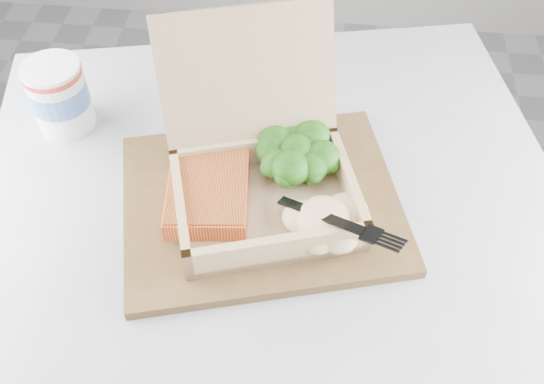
# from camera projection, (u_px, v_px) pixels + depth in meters

# --- Properties ---
(cafe_table) EXTENTS (0.85, 0.85, 0.70)m
(cafe_table) POSITION_uv_depth(u_px,v_px,m) (276.00, 296.00, 0.85)
(cafe_table) COLOR black
(cafe_table) RESTS_ON floor
(serving_tray) EXTENTS (0.38, 0.33, 0.01)m
(serving_tray) POSITION_uv_depth(u_px,v_px,m) (261.00, 202.00, 0.72)
(serving_tray) COLOR brown
(serving_tray) RESTS_ON cafe_table
(takeout_container) EXTENTS (0.26, 0.27, 0.18)m
(takeout_container) POSITION_uv_depth(u_px,v_px,m) (260.00, 161.00, 0.69)
(takeout_container) COLOR tan
(takeout_container) RESTS_ON serving_tray
(salmon_fillet) EXTENTS (0.10, 0.13, 0.02)m
(salmon_fillet) POSITION_uv_depth(u_px,v_px,m) (208.00, 192.00, 0.69)
(salmon_fillet) COLOR orange
(salmon_fillet) RESTS_ON takeout_container
(broccoli_pile) EXTENTS (0.10, 0.10, 0.04)m
(broccoli_pile) POSITION_uv_depth(u_px,v_px,m) (296.00, 156.00, 0.72)
(broccoli_pile) COLOR #307D1B
(broccoli_pile) RESTS_ON takeout_container
(mashed_potatoes) EXTENTS (0.10, 0.09, 0.03)m
(mashed_potatoes) POSITION_uv_depth(u_px,v_px,m) (324.00, 219.00, 0.66)
(mashed_potatoes) COLOR beige
(mashed_potatoes) RESTS_ON takeout_container
(plastic_fork) EXTENTS (0.14, 0.10, 0.03)m
(plastic_fork) POSITION_uv_depth(u_px,v_px,m) (305.00, 206.00, 0.65)
(plastic_fork) COLOR black
(plastic_fork) RESTS_ON mashed_potatoes
(paper_cup) EXTENTS (0.08, 0.08, 0.10)m
(paper_cup) POSITION_uv_depth(u_px,v_px,m) (59.00, 94.00, 0.78)
(paper_cup) COLOR white
(paper_cup) RESTS_ON cafe_table
(receipt) EXTENTS (0.10, 0.14, 0.00)m
(receipt) POSITION_uv_depth(u_px,v_px,m) (261.00, 107.00, 0.84)
(receipt) COLOR silver
(receipt) RESTS_ON cafe_table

